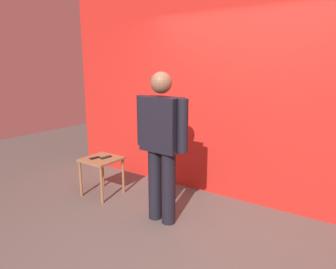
# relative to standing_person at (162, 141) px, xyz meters

# --- Properties ---
(ground_plane) EXTENTS (12.00, 12.00, 0.00)m
(ground_plane) POSITION_rel_standing_person_xyz_m (0.43, -0.29, -0.97)
(ground_plane) COLOR #59544F
(back_wall_red) EXTENTS (5.79, 0.12, 2.94)m
(back_wall_red) POSITION_rel_standing_person_xyz_m (0.43, 1.10, 0.50)
(back_wall_red) COLOR red
(back_wall_red) RESTS_ON ground_plane
(standing_person) EXTENTS (0.68, 0.25, 1.73)m
(standing_person) POSITION_rel_standing_person_xyz_m (0.00, 0.00, 0.00)
(standing_person) COLOR black
(standing_person) RESTS_ON ground_plane
(side_table) EXTENTS (0.48, 0.48, 0.54)m
(side_table) POSITION_rel_standing_person_xyz_m (-1.12, 0.12, -0.52)
(side_table) COLOR olive
(side_table) RESTS_ON ground_plane
(cell_phone) EXTENTS (0.09, 0.15, 0.01)m
(cell_phone) POSITION_rel_standing_person_xyz_m (-1.20, 0.07, -0.43)
(cell_phone) COLOR black
(cell_phone) RESTS_ON side_table
(tv_remote) EXTENTS (0.07, 0.17, 0.02)m
(tv_remote) POSITION_rel_standing_person_xyz_m (-1.07, 0.17, -0.42)
(tv_remote) COLOR black
(tv_remote) RESTS_ON side_table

